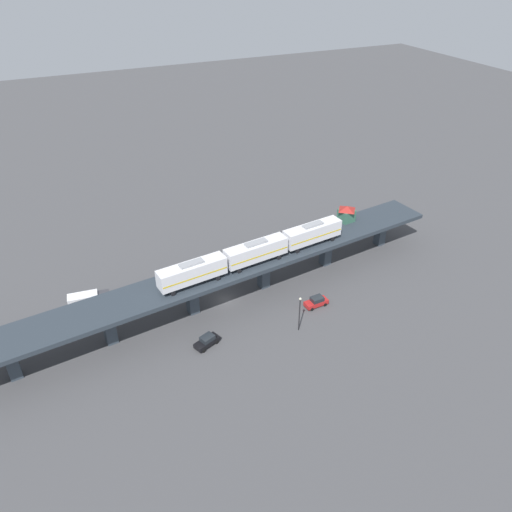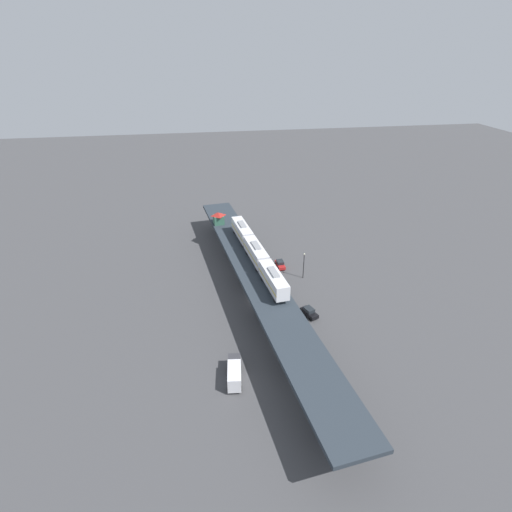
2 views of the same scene
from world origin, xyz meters
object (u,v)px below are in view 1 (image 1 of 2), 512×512
Objects in this scene: street_car_black at (207,341)px; street_lamp at (300,311)px; street_car_red at (316,302)px; delivery_truck at (89,300)px; subway_train at (256,251)px; signal_hut at (347,213)px.

street_car_black is 16.16m from street_lamp.
street_lamp reaches higher than street_car_red.
street_car_red is at bearing -113.74° from delivery_truck.
delivery_truck is at bearing 56.22° from street_lamp.
street_car_black is 24.20m from delivery_truck.
street_lamp is (-21.10, -31.55, 2.35)m from delivery_truck.
subway_train is 14.45m from street_car_red.
delivery_truck is at bearing 73.38° from subway_train.
signal_hut reaches higher than delivery_truck.
subway_train is at bearing 105.77° from signal_hut.
street_lamp is at bearing -123.78° from delivery_truck.
delivery_truck is at bearing 87.81° from signal_hut.
subway_train is 13.74m from street_lamp.
street_car_black is (-16.13, 36.96, -7.89)m from signal_hut.
street_lamp is (-12.38, -2.34, -5.47)m from subway_train.
street_car_red is 41.21m from delivery_truck.
signal_hut is 53.45m from delivery_truck.
delivery_truck is (16.58, 37.71, 0.82)m from street_car_red.
signal_hut reaches higher than street_car_black.
street_lamp is at bearing -100.76° from street_car_black.
delivery_truck is (18.15, 15.98, 0.82)m from street_car_black.
subway_train is at bearing 10.71° from street_lamp.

